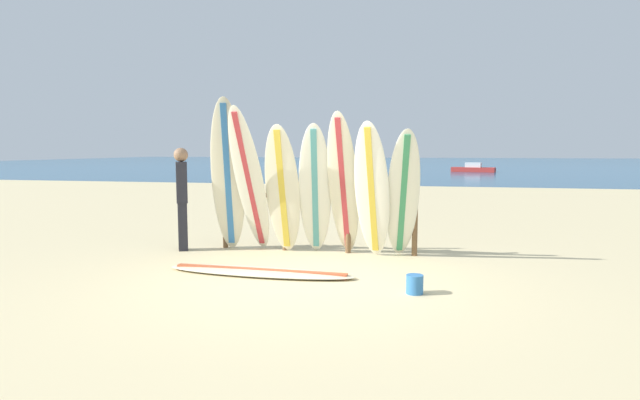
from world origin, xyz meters
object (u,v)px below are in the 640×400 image
Objects in this scene: surfboard_leaning_far_right at (403,195)px; surfboard_lying_on_sand at (260,272)px; surfboard_rack at (316,211)px; surfboard_leaning_center at (315,190)px; surfboard_leaning_far_left at (228,175)px; sand_bucket at (415,284)px; surfboard_leaning_center_left at (282,190)px; beachgoer_standing at (182,194)px; small_boat_offshore at (473,169)px; surfboard_leaning_center_right at (343,185)px; surfboard_leaning_left at (250,181)px; surfboard_leaning_right at (372,191)px.

surfboard_leaning_far_right reaches higher than surfboard_lying_on_sand.
surfboard_rack is 1.58× the size of surfboard_leaning_center.
surfboard_leaning_far_left is 11.29× the size of sand_bucket.
surfboard_leaning_center_left is 1.77m from beachgoer_standing.
surfboard_leaning_far_right is 8.95× the size of sand_bucket.
surfboard_leaning_center_left is at bearing -99.39° from small_boat_offshore.
surfboard_leaning_far_left is 2.92m from surfboard_leaning_far_right.
surfboard_rack is at bearing 148.59° from surfboard_leaning_center_right.
surfboard_leaning_far_left reaches higher than surfboard_lying_on_sand.
surfboard_leaning_far_right is at bearing -0.92° from surfboard_leaning_center_left.
surfboard_lying_on_sand is at bearing -54.02° from surfboard_leaning_far_left.
surfboard_leaning_far_right is 2.13m from sand_bucket.
surfboard_leaning_far_right is 32.48m from small_boat_offshore.
surfboard_lying_on_sand is (0.60, -1.29, -1.17)m from surfboard_leaning_left.
surfboard_leaning_left is at bearing -156.78° from surfboard_rack.
sand_bucket reaches higher than surfboard_lying_on_sand.
small_boat_offshore is (5.33, 32.26, -0.81)m from surfboard_leaning_center_left.
beachgoer_standing reaches higher than surfboard_rack.
surfboard_leaning_far_left is 0.87m from beachgoer_standing.
surfboard_leaning_far_left is 2.17m from surfboard_lying_on_sand.
small_boat_offshore is at bearing 78.97° from surfboard_leaning_far_left.
surfboard_leaning_center_left reaches higher than surfboard_leaning_far_right.
surfboard_leaning_far_left reaches higher than surfboard_leaning_far_right.
small_boat_offshore is (3.38, 32.30, -0.76)m from surfboard_leaning_far_right.
surfboard_leaning_left is at bearing 115.03° from surfboard_lying_on_sand.
surfboard_leaning_center_right reaches higher than beachgoer_standing.
surfboard_leaning_far_right is 0.75× the size of surfboard_lying_on_sand.
sand_bucket is (0.26, -1.91, -0.91)m from surfboard_leaning_far_right.
surfboard_leaning_center is at bearing 130.27° from sand_bucket.
surfboard_leaning_center_right is 2.78m from beachgoer_standing.
surfboard_leaning_right reaches higher than surfboard_leaning_center.
surfboard_leaning_center is 9.38× the size of sand_bucket.
beachgoer_standing reaches higher than surfboard_lying_on_sand.
surfboard_leaning_center is at bearing 173.90° from surfboard_leaning_center_right.
sand_bucket is (2.14, -0.52, 0.08)m from surfboard_lying_on_sand.
surfboard_leaning_center is 1.05× the size of surfboard_leaning_far_right.
surfboard_lying_on_sand is at bearing -103.41° from surfboard_rack.
surfboard_leaning_center_right is 2.51m from sand_bucket.
surfboard_rack is 1.46× the size of surfboard_leaning_center_right.
surfboard_rack is 1.40× the size of surfboard_leaning_left.
beachgoer_standing is (-3.25, 0.06, -0.11)m from surfboard_leaning_right.
surfboard_leaning_center_left is at bearing -147.72° from surfboard_rack.
surfboard_rack is 1.93× the size of beachgoer_standing.
sand_bucket is (1.68, -1.99, -0.96)m from surfboard_leaning_center.
surfboard_leaning_far_left is 1.20× the size of surfboard_leaning_center.
beachgoer_standing is at bearing 154.83° from sand_bucket.
surfboard_lying_on_sand is at bearing -36.20° from beachgoer_standing.
surfboard_leaning_right is (1.48, -0.13, 0.01)m from surfboard_leaning_center_left.
surfboard_rack is 1.57× the size of surfboard_leaning_right.
surfboard_leaning_far_left is 2.45m from surfboard_leaning_right.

